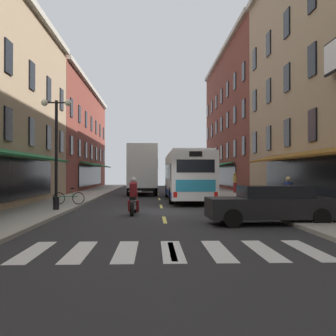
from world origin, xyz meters
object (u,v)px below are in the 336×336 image
at_px(sedan_near, 143,183).
at_px(motorcycle_rider, 134,199).
at_px(sedan_mid, 271,204).
at_px(pedestrian_mid, 235,182).
at_px(street_lamp_twin, 56,148).
at_px(bicycle_near, 69,198).
at_px(box_truck, 142,170).
at_px(pedestrian_near, 288,195).
at_px(transit_bus, 187,175).

bearing_deg(sedan_near, motorcycle_rider, -89.53).
height_order(sedan_mid, pedestrian_mid, pedestrian_mid).
distance_m(motorcycle_rider, street_lamp_twin, 4.46).
bearing_deg(bicycle_near, sedan_mid, -41.60).
xyz_separation_m(sedan_near, sedan_mid, (5.38, -32.04, 0.02)).
distance_m(box_truck, pedestrian_near, 19.58).
relative_size(box_truck, sedan_near, 1.63).
height_order(pedestrian_near, pedestrian_mid, pedestrian_mid).
bearing_deg(sedan_near, pedestrian_mid, -53.49).
height_order(pedestrian_mid, street_lamp_twin, street_lamp_twin).
bearing_deg(sedan_mid, pedestrian_near, 54.56).
relative_size(transit_bus, pedestrian_near, 7.15).
relative_size(sedan_near, motorcycle_rider, 2.23).
bearing_deg(bicycle_near, pedestrian_near, -31.45).
relative_size(bicycle_near, pedestrian_near, 1.09).
bearing_deg(sedan_mid, pedestrian_mid, 82.12).
distance_m(sedan_near, pedestrian_mid, 13.90).
distance_m(sedan_mid, pedestrian_mid, 21.07).
distance_m(transit_bus, sedan_mid, 12.99).
height_order(sedan_mid, street_lamp_twin, street_lamp_twin).
xyz_separation_m(box_truck, sedan_near, (-0.21, 11.86, -1.43)).
height_order(transit_bus, sedan_mid, transit_bus).
xyz_separation_m(motorcycle_rider, bicycle_near, (-3.74, 4.29, -0.21)).
distance_m(transit_bus, pedestrian_near, 11.57).
height_order(box_truck, bicycle_near, box_truck).
xyz_separation_m(transit_bus, pedestrian_near, (3.21, -11.09, -0.73)).
xyz_separation_m(motorcycle_rider, street_lamp_twin, (-3.67, 1.04, 2.31)).
relative_size(sedan_mid, pedestrian_near, 2.90).
distance_m(transit_bus, pedestrian_mid, 9.45).
bearing_deg(pedestrian_near, bicycle_near, 153.42).
relative_size(sedan_mid, motorcycle_rider, 2.21).
relative_size(sedan_mid, pedestrian_mid, 2.57).
bearing_deg(box_truck, pedestrian_mid, 4.88).
relative_size(motorcycle_rider, bicycle_near, 1.21).
xyz_separation_m(sedan_near, bicycle_near, (-3.50, -24.15, -0.20)).
bearing_deg(pedestrian_near, box_truck, 113.95).
bearing_deg(motorcycle_rider, street_lamp_twin, 164.17).
xyz_separation_m(sedan_mid, motorcycle_rider, (-5.14, 3.60, -0.01)).
bearing_deg(pedestrian_near, sedan_mid, -120.56).
relative_size(transit_bus, pedestrian_mid, 6.33).
distance_m(box_truck, motorcycle_rider, 16.64).
xyz_separation_m(sedan_near, motorcycle_rider, (0.24, -28.44, 0.00)).
relative_size(box_truck, street_lamp_twin, 1.45).
relative_size(box_truck, motorcycle_rider, 3.63).
xyz_separation_m(box_truck, bicycle_near, (-3.71, -12.29, -1.63)).
bearing_deg(transit_bus, pedestrian_mid, 58.79).
distance_m(box_truck, bicycle_near, 12.94).
bearing_deg(street_lamp_twin, sedan_near, 82.85).
relative_size(sedan_near, pedestrian_near, 2.94).
bearing_deg(box_truck, motorcycle_rider, -89.90).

